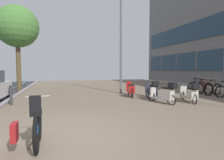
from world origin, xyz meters
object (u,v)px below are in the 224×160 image
object	(u,v)px
scooter_near	(165,94)
scooter_far	(152,90)
bicycle_rack_05	(197,87)
bicycle_foreground	(36,127)
scooter_extra	(131,90)
street_tree	(17,27)
bicycle_rack_04	(204,88)
lamp_post	(121,37)
scooter_mid	(190,93)
bicycle_rack_03	(213,89)
bollard_far	(11,96)

from	to	relation	value
scooter_near	scooter_far	world-z (taller)	scooter_near
bicycle_rack_05	scooter_near	bearing A→B (deg)	-147.98
bicycle_foreground	scooter_extra	xyz separation A→B (m)	(4.41, 5.39, -0.01)
bicycle_rack_05	scooter_near	xyz separation A→B (m)	(-4.35, -2.72, 0.09)
street_tree	bicycle_rack_04	bearing A→B (deg)	-25.05
scooter_extra	lamp_post	distance (m)	3.47
scooter_far	scooter_extra	world-z (taller)	scooter_far
bicycle_rack_04	scooter_mid	distance (m)	3.56
bicycle_foreground	lamp_post	world-z (taller)	lamp_post
bicycle_rack_03	lamp_post	world-z (taller)	lamp_post
bicycle_foreground	bicycle_rack_05	distance (m)	11.02
bicycle_foreground	bicycle_rack_04	world-z (taller)	bicycle_foreground
scooter_mid	street_tree	bearing A→B (deg)	138.93
bicycle_foreground	scooter_mid	bearing A→B (deg)	24.70
lamp_post	bicycle_rack_05	bearing A→B (deg)	-11.74
bollard_far	lamp_post	bearing A→B (deg)	19.38
bicycle_foreground	lamp_post	distance (m)	8.66
scooter_near	scooter_extra	xyz separation A→B (m)	(-0.64, 2.36, -0.05)
bicycle_rack_04	scooter_far	size ratio (longest dim) A/B	0.81
bicycle_rack_05	bicycle_rack_04	bearing A→B (deg)	-102.79
lamp_post	bollard_far	size ratio (longest dim) A/B	8.38
scooter_mid	scooter_far	xyz separation A→B (m)	(-1.16, 1.46, 0.02)
street_tree	scooter_extra	bearing A→B (deg)	-37.04
scooter_near	scooter_extra	bearing A→B (deg)	105.24
bicycle_foreground	scooter_extra	size ratio (longest dim) A/B	0.78
bicycle_foreground	street_tree	distance (m)	11.33
bicycle_rack_04	street_tree	distance (m)	13.24
bicycle_foreground	scooter_mid	xyz separation A→B (m)	(6.36, 2.93, 0.03)
bicycle_rack_05	scooter_extra	xyz separation A→B (m)	(-4.99, -0.36, 0.04)
bicycle_rack_05	scooter_mid	world-z (taller)	bicycle_rack_05
bicycle_rack_05	bollard_far	world-z (taller)	bicycle_rack_05
scooter_near	street_tree	distance (m)	11.04
street_tree	scooter_far	bearing A→B (deg)	-39.02
bicycle_rack_03	bicycle_rack_05	size ratio (longest dim) A/B	1.04
bicycle_rack_03	street_tree	distance (m)	13.48
bicycle_rack_05	bollard_far	distance (m)	10.91
street_tree	scooter_mid	bearing A→B (deg)	-41.07
scooter_mid	bicycle_foreground	bearing A→B (deg)	-155.30
bicycle_rack_05	street_tree	xyz separation A→B (m)	(-11.55, 4.60, 4.15)
bicycle_rack_03	scooter_extra	xyz separation A→B (m)	(-4.75, 1.10, 0.04)
bicycle_rack_05	street_tree	world-z (taller)	street_tree
scooter_mid	scooter_far	world-z (taller)	scooter_far
bicycle_rack_04	lamp_post	distance (m)	6.12
bicycle_rack_04	scooter_extra	distance (m)	4.84
bicycle_rack_04	scooter_near	world-z (taller)	bicycle_rack_04
bollard_far	street_tree	bearing A→B (deg)	96.94
bicycle_rack_03	scooter_near	size ratio (longest dim) A/B	0.90
bicycle_foreground	scooter_mid	distance (m)	7.00
scooter_mid	street_tree	xyz separation A→B (m)	(-8.51, 7.41, 4.08)
lamp_post	scooter_near	bearing A→B (deg)	-79.22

